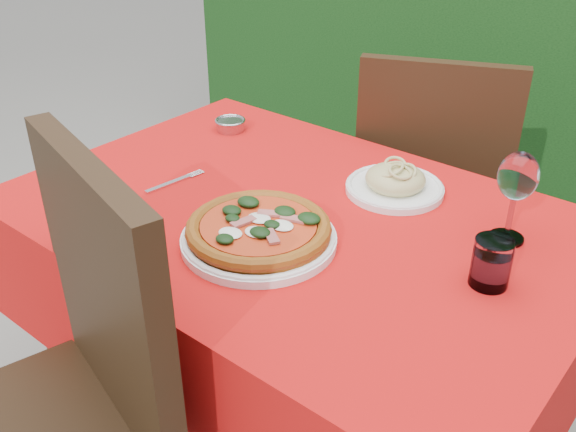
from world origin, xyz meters
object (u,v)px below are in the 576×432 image
Objects in this scene: pasta_plate at (395,183)px; fork at (169,184)px; chair_near at (60,400)px; pizza_plate at (259,232)px; chair_far at (431,185)px; water_glass at (491,265)px; wine_glass at (518,180)px; steel_ramekin at (230,125)px.

pasta_plate is 0.53m from fork.
chair_near is 4.55× the size of pasta_plate.
pizza_plate is 0.34m from fork.
chair_far is 5.51× the size of fork.
water_glass is (0.44, -0.64, 0.24)m from chair_far.
pizza_plate is 3.37× the size of water_glass.
chair_far is at bearing 124.41° from water_glass.
pizza_plate is at bearing -3.07° from fork.
water_glass is at bearing 21.35° from pizza_plate.
wine_glass reaches higher than steel_ramekin.
pizza_plate is at bearing 68.27° from chair_far.
chair_near is at bearing -102.48° from pizza_plate.
pasta_plate is at bearing 42.20° from fork.
fork is 2.21× the size of steel_ramekin.
chair_far is 4.25× the size of pasta_plate.
chair_near is 3.27× the size of pizza_plate.
chair_far is 12.17× the size of steel_ramekin.
chair_near is at bearing -66.41° from steel_ramekin.
pasta_plate is at bearing 81.74° from chair_far.
chair_far is 4.95× the size of wine_glass.
pasta_plate is 0.55m from steel_ramekin.
water_glass is 1.18× the size of steel_ramekin.
chair_far is 10.28× the size of water_glass.
chair_near reaches higher than fork.
steel_ramekin is (-0.36, 0.83, 0.17)m from chair_near.
pizza_plate is at bearing -158.65° from water_glass.
chair_near reaches higher than pasta_plate.
pasta_plate is at bearing 91.75° from chair_near.
pizza_plate is (0.02, -0.81, 0.22)m from chair_far.
steel_ramekin is (-0.55, 0.03, -0.01)m from pasta_plate.
chair_near is 0.95m from wine_glass.
steel_ramekin is (-0.46, 0.39, -0.01)m from pizza_plate.
water_glass is at bearing 64.47° from chair_near.
steel_ramekin is (-0.87, 0.23, -0.03)m from water_glass.
wine_glass reaches higher than water_glass.
pasta_plate is 0.31m from wine_glass.
fork is 0.36m from steel_ramekin.
steel_ramekin is at bearing 165.24° from water_glass.
water_glass is 0.48× the size of wine_glass.
steel_ramekin is at bearing 128.81° from chair_near.
chair_far is at bearing 101.88° from chair_near.
chair_far is 0.84m from fork.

